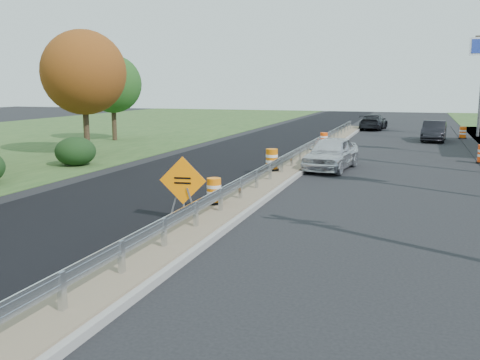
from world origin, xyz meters
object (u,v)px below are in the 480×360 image
(car_dark_mid, at_px, (434,131))
(barrel_median_far, at_px, (324,140))
(barrel_median_mid, at_px, (272,160))
(car_silver, at_px, (331,153))
(caution_sign, at_px, (183,205))
(car_dark_far, at_px, (374,122))
(barrel_median_near, at_px, (214,191))
(barrel_shoulder_far, at_px, (463,133))

(car_dark_mid, bearing_deg, barrel_median_far, -126.89)
(barrel_median_mid, distance_m, car_silver, 3.53)
(car_silver, distance_m, car_dark_mid, 17.00)
(caution_sign, distance_m, car_silver, 12.10)
(barrel_median_far, xyz_separation_m, car_dark_far, (1.81, 17.21, 0.09))
(car_silver, bearing_deg, barrel_median_near, -96.14)
(barrel_shoulder_far, distance_m, car_dark_mid, 3.45)
(barrel_shoulder_far, relative_size, car_silver, 0.19)
(barrel_median_near, relative_size, barrel_shoulder_far, 0.93)
(barrel_median_far, height_order, car_dark_mid, car_dark_mid)
(barrel_median_near, distance_m, barrel_shoulder_far, 30.51)
(barrel_median_near, bearing_deg, barrel_median_far, 88.15)
(car_silver, height_order, car_dark_mid, car_silver)
(barrel_median_mid, xyz_separation_m, barrel_shoulder_far, (9.75, 21.46, -0.27))
(barrel_shoulder_far, bearing_deg, barrel_median_near, -108.64)
(barrel_shoulder_far, bearing_deg, caution_sign, -108.26)
(car_dark_far, bearing_deg, barrel_median_far, 89.09)
(car_silver, bearing_deg, car_dark_mid, 79.17)
(car_dark_mid, bearing_deg, barrel_median_mid, -107.33)
(barrel_median_far, relative_size, car_dark_far, 0.17)
(barrel_median_far, distance_m, car_silver, 8.49)
(caution_sign, bearing_deg, car_dark_far, 78.34)
(barrel_median_near, height_order, car_dark_mid, car_dark_mid)
(caution_sign, distance_m, barrel_median_near, 1.75)
(barrel_median_far, relative_size, car_silver, 0.18)
(barrel_shoulder_far, xyz_separation_m, car_dark_far, (-7.35, 6.69, 0.29))
(car_dark_mid, bearing_deg, barrel_median_near, -101.50)
(barrel_median_mid, height_order, barrel_shoulder_far, barrel_median_mid)
(barrel_median_mid, distance_m, car_dark_mid, 20.28)
(barrel_median_mid, relative_size, barrel_shoulder_far, 1.08)
(barrel_median_far, bearing_deg, barrel_median_mid, -93.12)
(caution_sign, height_order, car_silver, caution_sign)
(barrel_shoulder_far, bearing_deg, car_dark_mid, -129.86)
(car_silver, height_order, car_dark_far, car_silver)
(caution_sign, height_order, car_dark_far, caution_sign)
(car_silver, bearing_deg, caution_sign, -95.92)
(barrel_shoulder_far, bearing_deg, barrel_median_mid, -114.44)
(barrel_median_near, distance_m, barrel_median_far, 18.40)
(barrel_median_near, relative_size, car_silver, 0.18)
(caution_sign, distance_m, barrel_median_mid, 9.17)
(barrel_median_near, height_order, car_dark_far, car_dark_far)
(barrel_median_near, distance_m, car_silver, 10.36)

